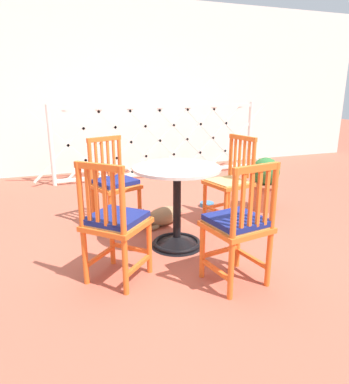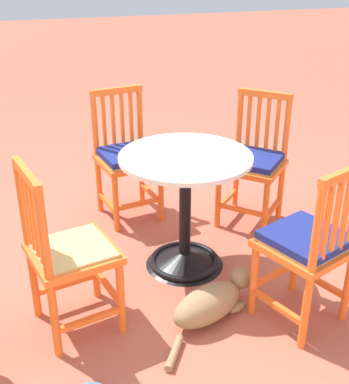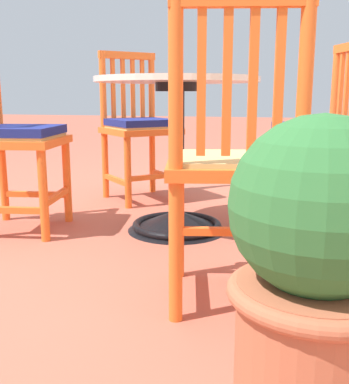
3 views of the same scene
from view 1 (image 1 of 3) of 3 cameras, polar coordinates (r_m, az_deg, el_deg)
The scene contains 11 objects.
ground_plane at distance 3.16m, azimuth 3.02°, elevation -9.54°, with size 24.00×24.00×0.00m, color #AD5642.
building_wall_backdrop at distance 6.29m, azimuth -10.37°, elevation 16.31°, with size 10.00×0.20×2.80m, color silver.
lattice_fence_panel at distance 5.67m, azimuth -2.37°, elevation 8.27°, with size 3.86×0.06×1.16m.
cafe_table at distance 3.16m, azimuth 0.39°, elevation -3.86°, with size 0.76×0.76×0.73m.
orange_chair_tucked_in at distance 3.72m, azimuth 8.97°, elevation 1.48°, with size 0.48×0.48×0.91m.
orange_chair_near_fence at distance 3.61m, azimuth -9.68°, elevation 1.20°, with size 0.52×0.52×0.91m.
orange_chair_at_corner at distance 2.59m, azimuth -9.55°, elevation -4.97°, with size 0.57×0.57×0.91m.
orange_chair_facing_out at distance 2.55m, azimuth 10.22°, elevation -5.36°, with size 0.46×0.46×0.91m.
tabby_cat at distance 3.69m, azimuth -2.23°, elevation -3.99°, with size 0.63×0.49×0.23m.
terracotta_planter at distance 4.24m, azimuth 14.32°, elevation 1.50°, with size 0.32×0.32×0.62m.
pet_water_bowl at distance 4.31m, azimuth 5.24°, elevation -1.99°, with size 0.17×0.17×0.05m, color teal.
Camera 1 is at (-1.14, -2.60, 1.38)m, focal length 33.16 mm.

